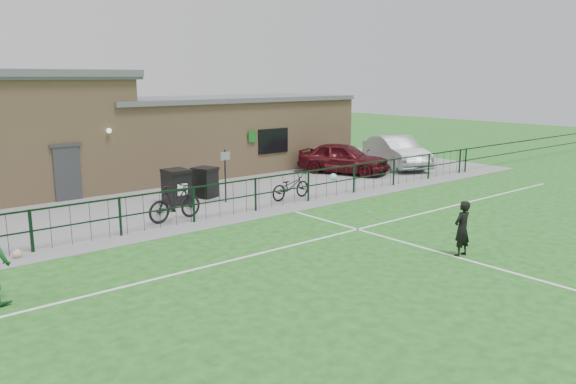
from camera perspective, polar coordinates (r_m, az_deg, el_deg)
ground at (r=13.79m, az=13.54°, el=-8.53°), size 90.00×90.00×0.00m
paving_strip at (r=24.06m, az=-13.04°, el=0.12°), size 34.00×13.00×0.02m
pitch_line_touch at (r=19.24m, az=-5.34°, el=-2.49°), size 28.00×0.10×0.01m
pitch_line_mid at (r=16.35m, az=2.25°, el=-5.00°), size 28.00×0.10×0.01m
pitch_line_perp at (r=15.37m, az=18.06°, el=-6.67°), size 0.10×16.00×0.01m
perimeter_fence at (r=19.27m, az=-5.71°, el=-0.66°), size 28.00×0.10×1.20m
wheelie_bin_left at (r=21.33m, az=-11.28°, el=0.44°), size 0.80×0.91×1.21m
wheelie_bin_right at (r=22.30m, az=-8.44°, el=0.87°), size 0.95×1.01×1.10m
sign_post at (r=21.25m, az=-6.39°, el=1.63°), size 0.06×0.06×2.00m
car_maroon at (r=27.69m, az=5.65°, el=3.46°), size 3.35×4.79×1.51m
car_silver at (r=29.97m, az=10.93°, el=4.03°), size 3.53×5.23×1.63m
bicycle_d at (r=18.80m, az=-11.41°, el=-1.07°), size 2.05×0.76×1.20m
bicycle_e at (r=21.72m, az=0.26°, el=0.59°), size 1.96×0.81×1.01m
goalkeeper_kick at (r=15.54m, az=16.80°, el=-3.39°), size 1.80×3.73×1.93m
ball_ground at (r=16.42m, az=-25.82°, el=-5.67°), size 0.25×0.25×0.25m
clubhouse at (r=26.10m, az=-17.99°, el=5.65°), size 24.25×5.40×4.96m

